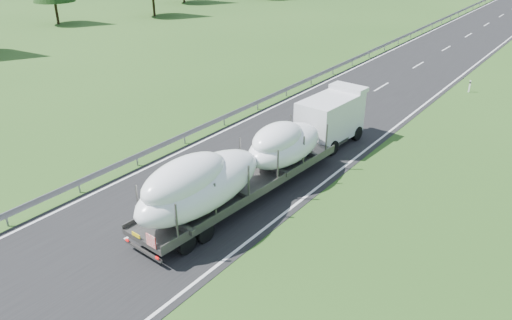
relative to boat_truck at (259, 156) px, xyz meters
The scene contains 2 objects.
ground 6.54m from the boat_truck, 110.61° to the right, with size 400.00×400.00×0.00m, color #274A18.
boat_truck is the anchor object (origin of this frame).
Camera 1 is at (15.85, -13.11, 12.96)m, focal length 35.00 mm.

